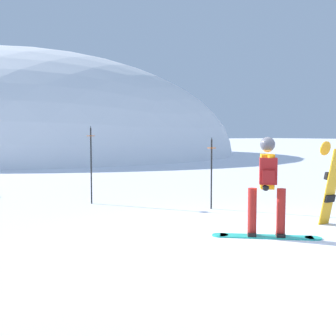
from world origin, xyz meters
The scene contains 6 objects.
ground_plane centered at (0.00, 0.00, 0.00)m, with size 300.00×300.00×0.00m, color white.
ridge_peak_main centered at (3.91, 33.14, 0.00)m, with size 36.90×33.21×17.29m.
snowboarder_main centered at (0.22, -0.09, 0.92)m, with size 1.49×1.27×1.71m.
spare_snowboard centered at (2.00, 0.05, 0.83)m, with size 0.28×0.37×1.63m.
piste_marker_near centered at (-0.95, 4.96, 1.13)m, with size 0.20×0.20×1.98m.
piste_marker_far centered at (1.18, 2.75, 0.98)m, with size 0.20×0.20×1.70m.
Camera 1 is at (-5.04, -5.55, 1.75)m, focal length 47.16 mm.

